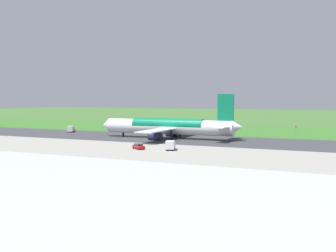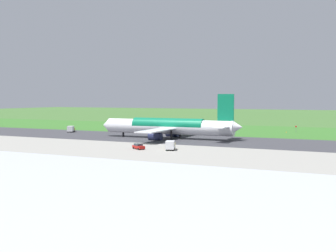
# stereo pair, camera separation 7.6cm
# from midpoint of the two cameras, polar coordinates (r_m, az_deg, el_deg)

# --- Properties ---
(ground_plane) EXTENTS (800.00, 800.00, 0.00)m
(ground_plane) POSITION_cam_midpoint_polar(r_m,az_deg,el_deg) (146.10, 4.91, -1.92)
(ground_plane) COLOR #3D662D
(runway_asphalt) EXTENTS (600.00, 34.52, 0.06)m
(runway_asphalt) POSITION_cam_midpoint_polar(r_m,az_deg,el_deg) (146.09, 4.91, -1.90)
(runway_asphalt) COLOR #38383D
(runway_asphalt) RESTS_ON ground
(apron_concrete) EXTENTS (440.00, 110.00, 0.05)m
(apron_concrete) POSITION_cam_midpoint_polar(r_m,az_deg,el_deg) (96.57, -6.62, -4.85)
(apron_concrete) COLOR gray
(apron_concrete) RESTS_ON ground
(grass_verge_foreground) EXTENTS (600.00, 80.00, 0.04)m
(grass_verge_foreground) POSITION_cam_midpoint_polar(r_m,az_deg,el_deg) (186.49, 9.48, -0.71)
(grass_verge_foreground) COLOR #346B27
(grass_verge_foreground) RESTS_ON ground
(airliner_main) EXTENTS (54.07, 44.17, 15.88)m
(airliner_main) POSITION_cam_midpoint_polar(r_m,az_deg,el_deg) (150.95, 0.12, -0.06)
(airliner_main) COLOR white
(airliner_main) RESTS_ON ground
(service_truck_baggage) EXTENTS (4.56, 6.20, 2.65)m
(service_truck_baggage) POSITION_cam_midpoint_polar(r_m,az_deg,el_deg) (184.00, -12.91, -0.38)
(service_truck_baggage) COLOR gold
(service_truck_baggage) RESTS_ON ground
(service_car_followme) EXTENTS (4.52, 3.72, 1.62)m
(service_car_followme) POSITION_cam_midpoint_polar(r_m,az_deg,el_deg) (119.97, -3.99, -2.75)
(service_car_followme) COLOR #B21914
(service_car_followme) RESTS_ON ground
(service_truck_fuel) EXTENTS (4.06, 6.22, 2.65)m
(service_truck_fuel) POSITION_cam_midpoint_polar(r_m,az_deg,el_deg) (117.85, 0.31, -2.59)
(service_truck_fuel) COLOR gold
(service_truck_fuel) RESTS_ON ground
(no_stopping_sign) EXTENTS (0.60, 0.10, 2.99)m
(no_stopping_sign) POSITION_cam_midpoint_polar(r_m,az_deg,el_deg) (182.99, 16.79, -0.36)
(no_stopping_sign) COLOR slate
(no_stopping_sign) RESTS_ON ground
(traffic_cone_orange) EXTENTS (0.40, 0.40, 0.55)m
(traffic_cone_orange) POSITION_cam_midpoint_polar(r_m,az_deg,el_deg) (183.54, 15.57, -0.79)
(traffic_cone_orange) COLOR orange
(traffic_cone_orange) RESTS_ON ground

